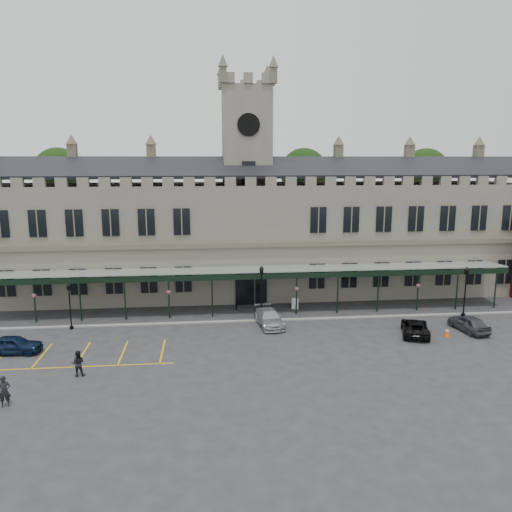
{
  "coord_description": "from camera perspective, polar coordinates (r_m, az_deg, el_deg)",
  "views": [
    {
      "loc": [
        -4.48,
        -38.0,
        14.62
      ],
      "look_at": [
        0.0,
        6.0,
        6.0
      ],
      "focal_mm": 35.0,
      "sensor_mm": 36.0,
      "label": 1
    }
  ],
  "objects": [
    {
      "name": "lamp_post_mid",
      "position": [
        45.36,
        0.62,
        -3.71
      ],
      "size": [
        0.49,
        0.49,
        5.19
      ],
      "color": "black",
      "rests_on": "ground"
    },
    {
      "name": "bollard_left",
      "position": [
        49.28,
        -2.28,
        -5.72
      ],
      "size": [
        0.15,
        0.15,
        0.85
      ],
      "primitive_type": "cylinder",
      "color": "black",
      "rests_on": "ground"
    },
    {
      "name": "bollard_right",
      "position": [
        50.45,
        4.29,
        -5.3
      ],
      "size": [
        0.16,
        0.16,
        0.92
      ],
      "primitive_type": "cylinder",
      "color": "black",
      "rests_on": "ground"
    },
    {
      "name": "car_van",
      "position": [
        44.66,
        17.73,
        -7.77
      ],
      "size": [
        3.42,
        4.99,
        1.27
      ],
      "primitive_type": "imported",
      "rotation": [
        0.0,
        0.0,
        2.82
      ],
      "color": "black",
      "rests_on": "ground"
    },
    {
      "name": "car_taxi",
      "position": [
        44.8,
        1.51,
        -7.07
      ],
      "size": [
        2.55,
        5.06,
        1.41
      ],
      "primitive_type": "imported",
      "rotation": [
        0.0,
        0.0,
        0.12
      ],
      "color": "#9FA1A7",
      "rests_on": "ground"
    },
    {
      "name": "tree_behind_mid",
      "position": [
        64.25,
        5.46,
        9.37
      ],
      "size": [
        6.0,
        6.0,
        16.0
      ],
      "color": "#332314",
      "rests_on": "ground"
    },
    {
      "name": "traffic_cone",
      "position": [
        45.18,
        20.98,
        -8.13
      ],
      "size": [
        0.46,
        0.46,
        0.73
      ],
      "rotation": [
        0.0,
        0.0,
        -0.37
      ],
      "color": "#FF5808",
      "rests_on": "ground"
    },
    {
      "name": "car_left_a",
      "position": [
        42.81,
        -25.95,
        -9.1
      ],
      "size": [
        4.19,
        1.83,
        1.41
      ],
      "primitive_type": "imported",
      "rotation": [
        0.0,
        0.0,
        1.53
      ],
      "color": "#0B1934",
      "rests_on": "ground"
    },
    {
      "name": "clock_tower",
      "position": [
        54.2,
        -1.08,
        9.43
      ],
      "size": [
        5.6,
        5.6,
        24.8
      ],
      "color": "#656154",
      "rests_on": "ground"
    },
    {
      "name": "tree_behind_left",
      "position": [
        65.42,
        -21.61,
        8.69
      ],
      "size": [
        6.0,
        6.0,
        16.0
      ],
      "color": "#332314",
      "rests_on": "ground"
    },
    {
      "name": "parking_markings",
      "position": [
        40.46,
        -19.35,
        -10.81
      ],
      "size": [
        16.0,
        6.0,
        0.01
      ],
      "primitive_type": null,
      "color": "gold",
      "rests_on": "ground"
    },
    {
      "name": "sign_board",
      "position": [
        49.68,
        4.49,
        -5.45
      ],
      "size": [
        0.66,
        0.2,
        1.14
      ],
      "rotation": [
        0.0,
        0.0,
        -0.23
      ],
      "color": "black",
      "rests_on": "ground"
    },
    {
      "name": "person_b",
      "position": [
        36.88,
        -19.68,
        -11.47
      ],
      "size": [
        0.91,
        0.72,
        1.82
      ],
      "primitive_type": "imported",
      "rotation": [
        0.0,
        0.0,
        3.18
      ],
      "color": "black",
      "rests_on": "ground"
    },
    {
      "name": "station_building",
      "position": [
        54.7,
        -1.05,
        2.46
      ],
      "size": [
        60.0,
        10.36,
        17.3
      ],
      "color": "#656154",
      "rests_on": "ground"
    },
    {
      "name": "lamp_post_right",
      "position": [
        50.57,
        22.82,
        -3.29
      ],
      "size": [
        0.46,
        0.46,
        4.83
      ],
      "color": "black",
      "rests_on": "ground"
    },
    {
      "name": "car_right_a",
      "position": [
        47.08,
        23.13,
        -7.07
      ],
      "size": [
        2.32,
        4.4,
        1.42
      ],
      "primitive_type": "imported",
      "rotation": [
        0.0,
        0.0,
        3.3
      ],
      "color": "#3C3F44",
      "rests_on": "ground"
    },
    {
      "name": "canopy",
      "position": [
        47.29,
        -0.18,
        -3.94
      ],
      "size": [
        50.0,
        4.1,
        4.3
      ],
      "color": "#8C9E93",
      "rests_on": "ground"
    },
    {
      "name": "tree_behind_right",
      "position": [
        69.16,
        18.74,
        8.96
      ],
      "size": [
        6.0,
        6.0,
        16.0
      ],
      "color": "#332314",
      "rests_on": "ground"
    },
    {
      "name": "person_a",
      "position": [
        34.35,
        -26.81,
        -13.65
      ],
      "size": [
        0.81,
        0.64,
        1.93
      ],
      "primitive_type": "imported",
      "rotation": [
        0.0,
        0.0,
        0.29
      ],
      "color": "black",
      "rests_on": "ground"
    },
    {
      "name": "lamp_post_left",
      "position": [
        46.21,
        -20.52,
        -4.93
      ],
      "size": [
        0.4,
        0.4,
        4.17
      ],
      "color": "black",
      "rests_on": "ground"
    },
    {
      "name": "ground",
      "position": [
        40.96,
        0.86,
        -9.88
      ],
      "size": [
        140.0,
        140.0,
        0.0
      ],
      "primitive_type": "plane",
      "color": "#2A2A2D"
    },
    {
      "name": "kerb",
      "position": [
        46.09,
        0.06,
        -7.39
      ],
      "size": [
        60.0,
        0.4,
        0.12
      ],
      "primitive_type": "cube",
      "color": "gray",
      "rests_on": "ground"
    }
  ]
}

